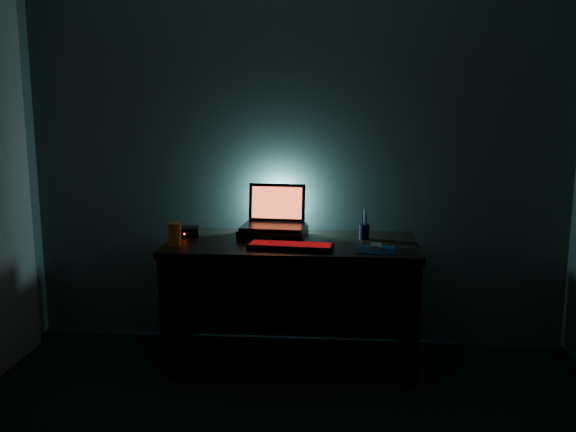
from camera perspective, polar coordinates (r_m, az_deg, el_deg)
The scene contains 10 objects.
room at distance 2.18m, azimuth -2.91°, elevation 1.09°, with size 3.50×4.00×2.50m.
desk at distance 3.97m, azimuth 0.42°, elevation -5.75°, with size 1.50×0.70×0.75m.
riser at distance 3.97m, azimuth -1.31°, elevation -1.49°, with size 0.40×0.30×0.06m, color black.
laptop at distance 4.00m, azimuth -1.18°, elevation -0.07°, with size 0.40×0.31×0.26m.
keyboard at distance 3.68m, azimuth 0.24°, elevation -2.68°, with size 0.50×0.20×0.03m.
mousepad at distance 3.68m, azimuth 7.80°, elevation -3.00°, with size 0.22×0.20×0.00m, color navy.
mouse at distance 3.68m, azimuth 7.81°, elevation -2.74°, with size 0.06×0.10×0.03m, color #999A9F.
pen_cup at distance 3.95m, azimuth 6.79°, elevation -1.39°, with size 0.06×0.06×0.09m, color black.
juice_glass at distance 3.81m, azimuth -10.05°, elevation -1.61°, with size 0.08×0.08×0.13m, color orange.
router at distance 4.06m, azimuth -9.15°, elevation -1.38°, with size 0.19×0.17×0.06m.
Camera 1 is at (0.29, -2.13, 1.61)m, focal length 40.00 mm.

